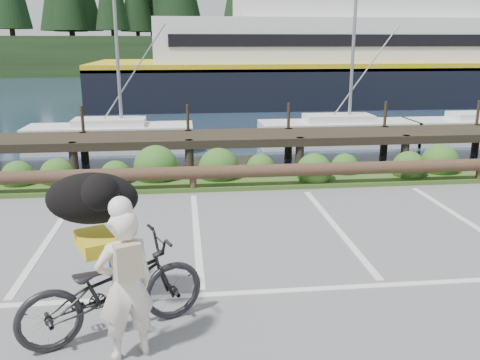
# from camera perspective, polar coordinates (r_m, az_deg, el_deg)

# --- Properties ---
(ground) EXTENTS (72.00, 72.00, 0.00)m
(ground) POSITION_cam_1_polar(r_m,az_deg,el_deg) (7.50, -4.42, -11.35)
(ground) COLOR #5E5E61
(harbor_backdrop) EXTENTS (170.00, 160.00, 30.00)m
(harbor_backdrop) POSITION_cam_1_polar(r_m,az_deg,el_deg) (85.19, -6.20, 12.99)
(harbor_backdrop) COLOR #19293D
(harbor_backdrop) RESTS_ON ground
(vegetation_strip) EXTENTS (34.00, 1.60, 0.10)m
(vegetation_strip) POSITION_cam_1_polar(r_m,az_deg,el_deg) (12.45, -5.35, -0.16)
(vegetation_strip) COLOR #3D5B21
(vegetation_strip) RESTS_ON ground
(log_rail) EXTENTS (32.00, 0.30, 0.60)m
(log_rail) POSITION_cam_1_polar(r_m,az_deg,el_deg) (11.79, -5.27, -1.30)
(log_rail) COLOR #443021
(log_rail) RESTS_ON ground
(bicycle) EXTENTS (2.34, 1.58, 1.16)m
(bicycle) POSITION_cam_1_polar(r_m,az_deg,el_deg) (6.22, -14.05, -11.73)
(bicycle) COLOR black
(bicycle) RESTS_ON ground
(cyclist) EXTENTS (0.73, 0.62, 1.70)m
(cyclist) POSITION_cam_1_polar(r_m,az_deg,el_deg) (5.66, -12.76, -11.46)
(cyclist) COLOR #EFE0CA
(cyclist) RESTS_ON ground
(dog) EXTENTS (0.95, 1.25, 0.65)m
(dog) POSITION_cam_1_polar(r_m,az_deg,el_deg) (6.53, -16.27, -1.99)
(dog) COLOR black
(dog) RESTS_ON bicycle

